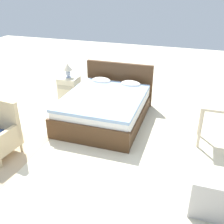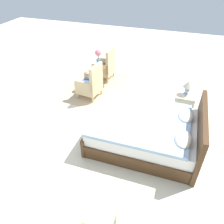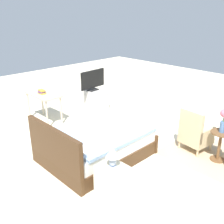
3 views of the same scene
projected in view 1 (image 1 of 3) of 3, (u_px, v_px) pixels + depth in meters
ground_plane at (93, 145)px, 4.67m from camera, size 16.00×16.00×0.00m
bed at (106, 106)px, 5.40m from camera, size 1.56×2.02×0.96m
armchair_by_window_right at (0, 134)px, 4.26m from camera, size 0.60×0.60×0.92m
nightstand at (69, 89)px, 6.24m from camera, size 0.44×0.41×0.59m
table_lamp at (68, 69)px, 6.00m from camera, size 0.22×0.22×0.33m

